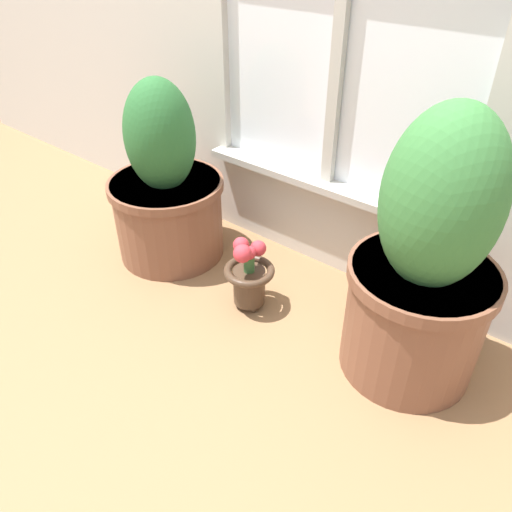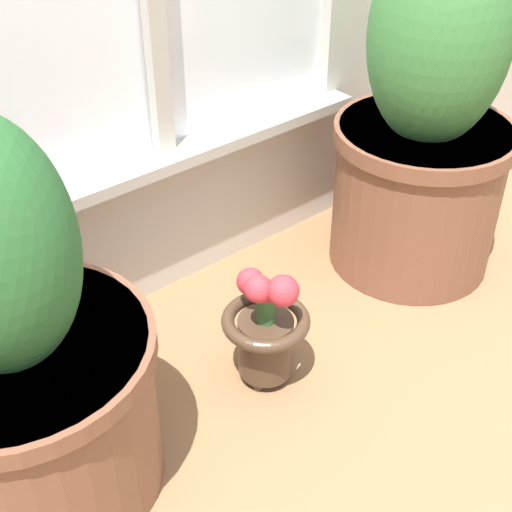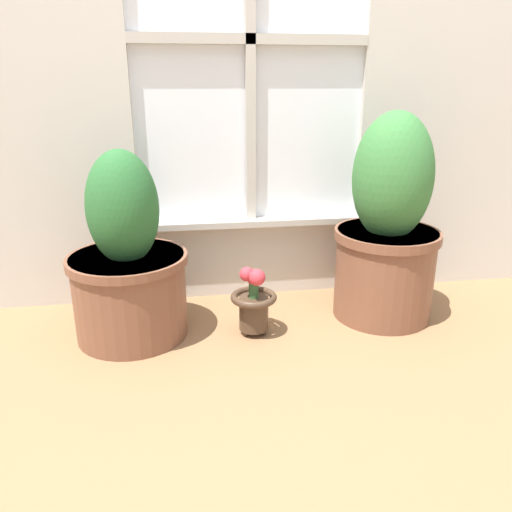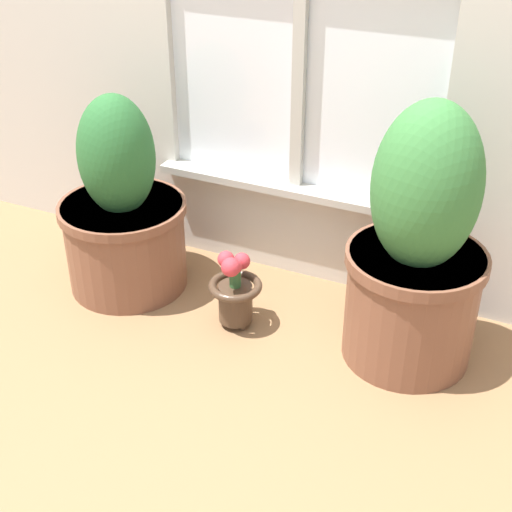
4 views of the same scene
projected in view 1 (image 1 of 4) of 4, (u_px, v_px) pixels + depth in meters
The scene contains 4 objects.
ground_plane at pixel (230, 334), 1.48m from camera, with size 10.00×10.00×0.00m, color olive.
potted_plant_left at pixel (166, 192), 1.70m from camera, with size 0.39×0.39×0.63m.
potted_plant_right at pixel (425, 270), 1.21m from camera, with size 0.37×0.37×0.74m.
flower_vase at pixel (249, 274), 1.52m from camera, with size 0.16×0.16×0.25m.
Camera 1 is at (0.74, -0.79, 1.04)m, focal length 35.00 mm.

